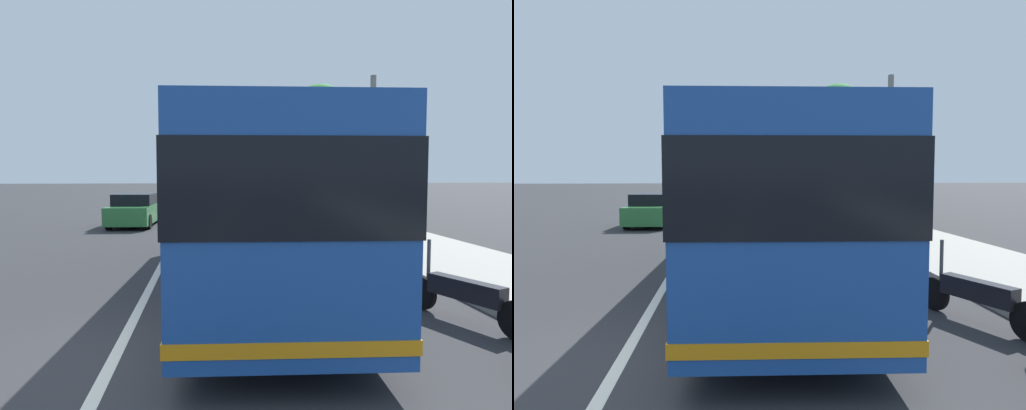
{
  "view_description": "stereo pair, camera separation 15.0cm",
  "coord_description": "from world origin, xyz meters",
  "views": [
    {
      "loc": [
        -5.66,
        -1.19,
        2.33
      ],
      "look_at": [
        4.35,
        -2.26,
        1.65
      ],
      "focal_mm": 31.85,
      "sensor_mm": 36.0,
      "label": 1
    },
    {
      "loc": [
        -5.67,
        -1.34,
        2.33
      ],
      "look_at": [
        4.35,
        -2.26,
        1.65
      ],
      "focal_mm": 31.85,
      "sensor_mm": 36.0,
      "label": 2
    }
  ],
  "objects": [
    {
      "name": "sidewalk_curb",
      "position": [
        10.0,
        -7.65,
        0.07
      ],
      "size": [
        110.0,
        3.6,
        0.14
      ],
      "primitive_type": "cube",
      "color": "#9E998E",
      "rests_on": "ground"
    },
    {
      "name": "coach_bus",
      "position": [
        4.11,
        -2.34,
        1.81
      ],
      "size": [
        11.14,
        3.24,
        3.16
      ],
      "rotation": [
        0.0,
        0.0,
        -0.06
      ],
      "color": "#1E4C9E",
      "rests_on": "ground"
    },
    {
      "name": "roadside_tree_far_block",
      "position": [
        18.05,
        -7.12,
        5.27
      ],
      "size": [
        3.47,
        3.47,
        7.05
      ],
      "color": "brown",
      "rests_on": "ground"
    },
    {
      "name": "car_far_distant",
      "position": [
        43.47,
        -2.53,
        0.69
      ],
      "size": [
        4.65,
        2.09,
        1.45
      ],
      "rotation": [
        0.0,
        0.0,
        -0.07
      ],
      "color": "red",
      "rests_on": "ground"
    },
    {
      "name": "motorcycle_mid_row",
      "position": [
        0.93,
        -5.17,
        0.45
      ],
      "size": [
        2.12,
        0.92,
        1.23
      ],
      "rotation": [
        0.0,
        0.0,
        0.39
      ],
      "color": "black",
      "rests_on": "ground"
    },
    {
      "name": "ground_plane",
      "position": [
        0.0,
        0.0,
        0.0
      ],
      "size": [
        220.0,
        220.0,
        0.0
      ],
      "primitive_type": "plane",
      "color": "#2D2D30"
    },
    {
      "name": "lane_divider_line",
      "position": [
        10.0,
        0.0,
        0.0
      ],
      "size": [
        110.0,
        0.16,
        0.01
      ],
      "primitive_type": "cube",
      "color": "silver",
      "rests_on": "ground"
    },
    {
      "name": "car_side_street",
      "position": [
        15.26,
        2.07,
        0.69
      ],
      "size": [
        4.45,
        2.03,
        1.45
      ],
      "rotation": [
        0.0,
        0.0,
        3.09
      ],
      "color": "#2D7238",
      "rests_on": "ground"
    },
    {
      "name": "utility_pole",
      "position": [
        12.36,
        -7.89,
        3.16
      ],
      "size": [
        0.23,
        0.23,
        6.31
      ],
      "primitive_type": "cylinder",
      "color": "slate",
      "rests_on": "ground"
    },
    {
      "name": "roadside_tree_mid_block",
      "position": [
        13.8,
        -7.3,
        4.29
      ],
      "size": [
        2.73,
        2.73,
        5.69
      ],
      "color": "brown",
      "rests_on": "ground"
    }
  ]
}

